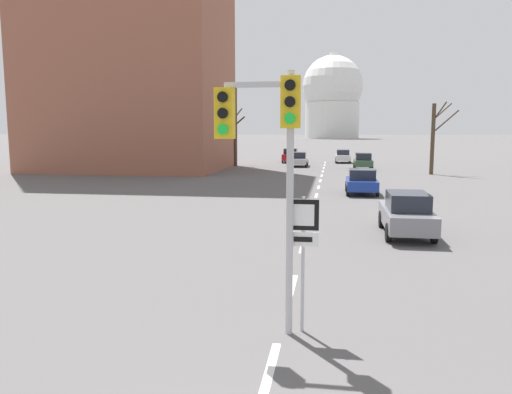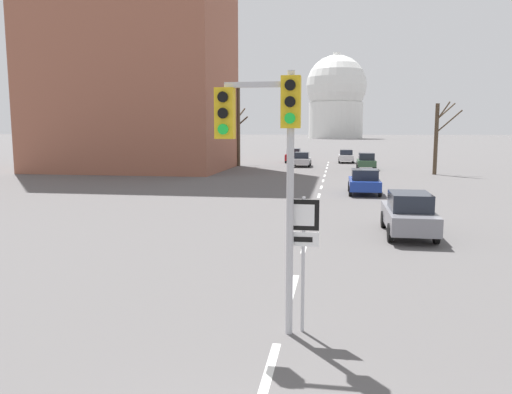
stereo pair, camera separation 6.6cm
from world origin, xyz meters
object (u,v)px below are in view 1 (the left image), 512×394
at_px(sedan_near_left, 362,181).
at_px(sedan_far_left, 299,159).
at_px(sedan_distant_centre, 343,156).
at_px(sedan_near_right, 363,161).
at_px(sedan_mid_centre, 291,156).
at_px(traffic_signal_centre_tall, 268,138).
at_px(sedan_far_right, 407,213).
at_px(route_sign_post, 303,240).

height_order(sedan_near_left, sedan_far_left, sedan_far_left).
height_order(sedan_far_left, sedan_distant_centre, same).
relative_size(sedan_near_right, sedan_mid_centre, 0.95).
bearing_deg(sedan_near_left, traffic_signal_centre_tall, -97.72).
xyz_separation_m(traffic_signal_centre_tall, sedan_near_left, (3.01, 22.24, -3.05)).
xyz_separation_m(sedan_far_right, sedan_distant_centre, (-1.66, 42.14, -0.04)).
bearing_deg(traffic_signal_centre_tall, route_sign_post, 11.29).
bearing_deg(route_sign_post, sedan_near_right, 85.19).
xyz_separation_m(route_sign_post, sedan_far_right, (3.35, 9.82, -1.02)).
relative_size(sedan_mid_centre, sedan_far_left, 1.07).
relative_size(traffic_signal_centre_tall, sedan_far_left, 1.24).
bearing_deg(traffic_signal_centre_tall, sedan_near_left, 82.28).
distance_m(sedan_near_left, sedan_far_right, 12.33).
xyz_separation_m(sedan_near_right, sedan_mid_centre, (-8.17, 9.48, 0.00)).
xyz_separation_m(sedan_far_left, sedan_far_right, (6.50, -35.05, 0.04)).
bearing_deg(sedan_near_left, sedan_mid_centre, 103.24).
xyz_separation_m(sedan_near_left, sedan_distant_centre, (-0.64, 29.86, 0.01)).
bearing_deg(sedan_mid_centre, traffic_signal_centre_tall, -85.65).
bearing_deg(sedan_near_right, sedan_distant_centre, 100.72).
height_order(sedan_near_right, sedan_far_left, sedan_near_right).
distance_m(route_sign_post, sedan_far_left, 44.99).
height_order(route_sign_post, sedan_far_right, route_sign_post).
xyz_separation_m(sedan_near_right, sedan_far_right, (-0.20, -32.33, -0.00)).
height_order(traffic_signal_centre_tall, sedan_far_right, traffic_signal_centre_tall).
height_order(sedan_near_left, sedan_mid_centre, sedan_mid_centre).
height_order(traffic_signal_centre_tall, sedan_near_right, traffic_signal_centre_tall).
height_order(sedan_near_left, sedan_distant_centre, sedan_distant_centre).
height_order(route_sign_post, sedan_near_left, route_sign_post).
relative_size(traffic_signal_centre_tall, sedan_distant_centre, 1.26).
bearing_deg(sedan_near_left, sedan_distant_centre, 91.23).
bearing_deg(sedan_near_right, sedan_far_right, -90.35).
height_order(sedan_near_right, sedan_distant_centre, sedan_near_right).
height_order(traffic_signal_centre_tall, sedan_mid_centre, traffic_signal_centre_tall).
bearing_deg(traffic_signal_centre_tall, sedan_distant_centre, 87.39).
xyz_separation_m(traffic_signal_centre_tall, sedan_mid_centre, (-3.93, 51.76, -3.00)).
bearing_deg(route_sign_post, sedan_distant_centre, 88.14).
bearing_deg(route_sign_post, sedan_near_left, 83.99).
relative_size(sedan_near_left, sedan_near_right, 0.95).
xyz_separation_m(sedan_near_left, sedan_far_right, (1.02, -12.28, 0.05)).
bearing_deg(sedan_far_left, sedan_far_right, -79.49).
xyz_separation_m(sedan_near_left, sedan_mid_centre, (-6.95, 29.52, 0.05)).
relative_size(route_sign_post, sedan_mid_centre, 0.61).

